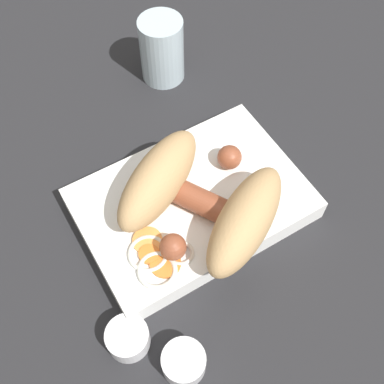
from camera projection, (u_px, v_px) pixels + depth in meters
name	position (u px, v px, depth m)	size (l,w,h in m)	color
ground_plane	(192.00, 210.00, 0.58)	(3.00, 3.00, 0.00)	#232326
food_tray	(192.00, 203.00, 0.57)	(0.26, 0.18, 0.03)	white
bread_roll	(201.00, 199.00, 0.52)	(0.20, 0.21, 0.06)	tan
sausage	(203.00, 200.00, 0.54)	(0.14, 0.13, 0.03)	brown
pickled_veggies	(157.00, 258.00, 0.51)	(0.07, 0.08, 0.01)	orange
condiment_cup_near	(128.00, 339.00, 0.49)	(0.04, 0.04, 0.03)	white
condiment_cup_far	(184.00, 363.00, 0.48)	(0.04, 0.04, 0.03)	white
drink_glass	(162.00, 50.00, 0.66)	(0.06, 0.06, 0.09)	silver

